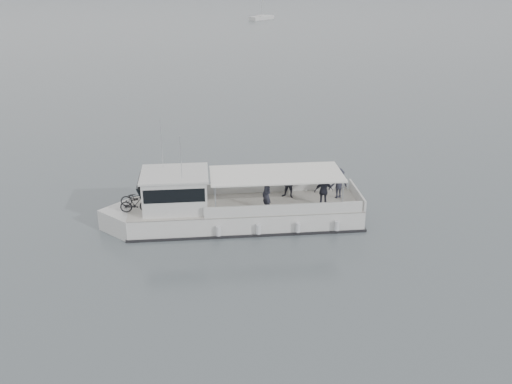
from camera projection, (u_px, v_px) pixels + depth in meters
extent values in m
plane|color=#4F595E|center=(330.00, 221.00, 27.45)|extent=(1400.00, 1400.00, 0.00)
cube|color=silver|center=(246.00, 216.00, 27.09)|extent=(10.94, 3.40, 1.17)
cube|color=silver|center=(130.00, 221.00, 26.59)|extent=(2.93, 2.93, 1.17)
cube|color=beige|center=(246.00, 205.00, 26.86)|extent=(10.94, 3.40, 0.05)
cube|color=black|center=(246.00, 223.00, 27.23)|extent=(11.12, 3.51, 0.16)
cube|color=silver|center=(276.00, 187.00, 28.19)|extent=(7.20, 0.43, 0.54)
cube|color=silver|center=(284.00, 210.00, 25.63)|extent=(7.20, 0.43, 0.54)
cube|color=silver|center=(357.00, 195.00, 27.26)|extent=(0.23, 2.88, 0.54)
cube|color=silver|center=(175.00, 191.00, 26.25)|extent=(3.00, 2.57, 1.62)
cube|color=black|center=(144.00, 190.00, 26.07)|extent=(0.61, 2.27, 1.04)
cube|color=black|center=(175.00, 186.00, 26.15)|extent=(2.82, 2.60, 0.63)
cube|color=silver|center=(174.00, 174.00, 25.93)|extent=(3.19, 2.76, 0.09)
cube|color=white|center=(276.00, 174.00, 26.43)|extent=(6.25, 2.99, 0.07)
cylinder|color=silver|center=(215.00, 202.00, 25.29)|extent=(0.06, 0.06, 1.49)
cylinder|color=silver|center=(214.00, 181.00, 27.61)|extent=(0.06, 0.06, 1.49)
cylinder|color=silver|center=(343.00, 197.00, 25.82)|extent=(0.06, 0.06, 1.49)
cylinder|color=silver|center=(330.00, 177.00, 28.14)|extent=(0.06, 0.06, 1.49)
cylinder|color=silver|center=(162.00, 144.00, 26.17)|extent=(0.03, 0.03, 2.34)
cylinder|color=silver|center=(181.00, 158.00, 25.00)|extent=(0.03, 0.03, 1.98)
cylinder|color=silver|center=(218.00, 231.00, 25.49)|extent=(0.23, 0.23, 0.45)
cylinder|color=silver|center=(258.00, 229.00, 25.65)|extent=(0.23, 0.23, 0.45)
cylinder|color=silver|center=(298.00, 227.00, 25.82)|extent=(0.23, 0.23, 0.45)
cylinder|color=silver|center=(337.00, 226.00, 25.99)|extent=(0.23, 0.23, 0.45)
imported|color=black|center=(137.00, 198.00, 26.57)|extent=(1.57, 0.61, 0.81)
imported|color=black|center=(136.00, 204.00, 25.90)|extent=(1.44, 0.47, 0.86)
imported|color=#292A37|center=(267.00, 196.00, 25.91)|extent=(0.54, 0.65, 1.51)
imported|color=#292A37|center=(289.00, 183.00, 27.35)|extent=(0.92, 0.87, 1.51)
imported|color=#292A37|center=(324.00, 191.00, 26.41)|extent=(0.91, 0.42, 1.51)
imported|color=#292A37|center=(338.00, 183.00, 27.32)|extent=(1.09, 0.78, 1.51)
cube|color=silver|center=(261.00, 18.00, 115.26)|extent=(5.57, 5.06, 0.75)
cube|color=silver|center=(261.00, 16.00, 115.14)|extent=(2.56, 2.51, 0.45)
cylinder|color=silver|center=(262.00, 0.00, 113.94)|extent=(0.08, 0.08, 6.29)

